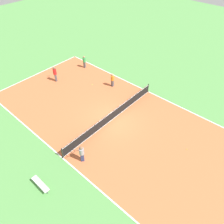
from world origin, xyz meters
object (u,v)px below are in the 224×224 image
Objects in this scene: player_coach_red at (55,73)px; player_far_green at (84,61)px; tennis_ball_far_baseline at (187,149)px; bench at (40,184)px; tennis_ball_midcourt at (92,84)px; tennis_net at (112,115)px; player_center_orange at (112,79)px; player_baseline_gray at (82,153)px.

player_coach_red reaches higher than player_far_green.
bench is at bearing -31.48° from tennis_ball_far_baseline.
tennis_ball_midcourt is at bearing 119.63° from bench.
tennis_net is 5.21m from player_center_orange.
player_far_green is at bearing -1.74° from player_center_orange.
player_coach_red reaches higher than tennis_ball_midcourt.
player_baseline_gray reaches higher than tennis_ball_midcourt.
player_coach_red reaches higher than tennis_net.
tennis_ball_midcourt is (-2.64, -5.22, -0.46)m from tennis_net.
bench is at bearing 6.14° from tennis_net.
player_coach_red is 1.16× the size of player_center_orange.
player_coach_red is at bearing -86.87° from tennis_ball_far_baseline.
player_baseline_gray is at bearing 82.16° from bench.
tennis_net is at bearing -161.69° from player_coach_red.
player_far_green is 15.52m from tennis_ball_far_baseline.
player_far_green reaches higher than tennis_ball_midcourt.
player_coach_red reaches higher than bench.
tennis_net is 8.76m from player_coach_red.
player_baseline_gray is at bearing 31.53° from player_far_green.
player_baseline_gray is 0.90× the size of player_coach_red.
player_coach_red is 15.42m from tennis_ball_far_baseline.
player_baseline_gray reaches higher than player_center_orange.
tennis_net is 7.14× the size of player_baseline_gray.
player_coach_red is at bearing -58.74° from tennis_ball_midcourt.
player_center_orange is at bearing 125.21° from tennis_ball_midcourt.
player_center_orange is (-8.68, -4.75, -0.04)m from player_baseline_gray.
tennis_net is 8.12m from bench.
player_baseline_gray is at bearing 41.48° from tennis_ball_midcourt.
bench is 1.01× the size of player_baseline_gray.
tennis_ball_midcourt is at bearing -116.79° from tennis_net.
player_far_green reaches higher than tennis_net.
player_far_green is 3.92m from tennis_ball_midcourt.
player_far_green is (-9.37, -9.84, -0.05)m from player_baseline_gray.
bench is 23.29× the size of tennis_ball_far_baseline.
player_coach_red is 25.62× the size of tennis_ball_far_baseline.
player_coach_red is at bearing 38.62° from player_center_orange.
player_far_green reaches higher than tennis_ball_far_baseline.
player_coach_red is at bearing 138.21° from bench.
player_center_orange reaches higher than player_far_green.
tennis_ball_far_baseline is at bearing 58.52° from bench.
tennis_ball_midcourt is at bearing 41.19° from player_center_orange.
tennis_net is 7.05× the size of bench.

